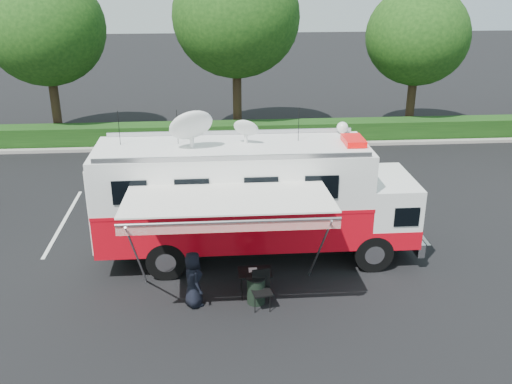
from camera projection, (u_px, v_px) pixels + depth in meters
ground_plane at (257, 256)px, 17.45m from camera, size 120.00×120.00×0.00m
back_border at (260, 37)px, 27.60m from camera, size 60.00×6.14×8.87m
stall_lines at (237, 216)px, 20.19m from camera, size 24.12×5.50×0.01m
command_truck at (255, 198)px, 16.72m from camera, size 9.37×2.58×4.50m
awning at (228, 204)px, 13.83m from camera, size 5.11×2.64×3.09m
person at (194, 305)px, 14.95m from camera, size 0.70×0.86×1.52m
folding_table at (255, 273)px, 15.09m from camera, size 0.88×0.63×0.75m
folding_chair at (261, 285)px, 14.68m from camera, size 0.57×0.59×1.02m
trash_bin at (256, 289)px, 14.91m from camera, size 0.52×0.52×0.78m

